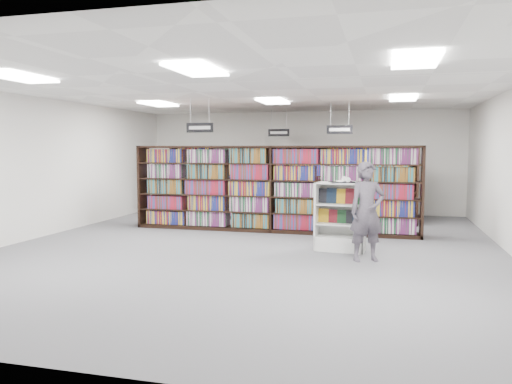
% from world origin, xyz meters
% --- Properties ---
extents(floor, '(12.00, 12.00, 0.00)m').
position_xyz_m(floor, '(0.00, 0.00, 0.00)').
color(floor, '#545459').
rests_on(floor, ground).
extents(ceiling, '(10.00, 12.00, 0.10)m').
position_xyz_m(ceiling, '(0.00, 0.00, 3.20)').
color(ceiling, silver).
rests_on(ceiling, wall_back).
extents(wall_back, '(10.00, 0.10, 3.20)m').
position_xyz_m(wall_back, '(0.00, 6.00, 1.60)').
color(wall_back, silver).
rests_on(wall_back, ground).
extents(wall_front, '(10.00, 0.10, 3.20)m').
position_xyz_m(wall_front, '(0.00, -6.00, 1.60)').
color(wall_front, silver).
rests_on(wall_front, ground).
extents(wall_left, '(0.10, 12.00, 3.20)m').
position_xyz_m(wall_left, '(-5.00, 0.00, 1.60)').
color(wall_left, silver).
rests_on(wall_left, ground).
extents(bookshelf_row_near, '(7.00, 0.60, 2.10)m').
position_xyz_m(bookshelf_row_near, '(0.00, 2.00, 1.05)').
color(bookshelf_row_near, black).
rests_on(bookshelf_row_near, floor).
extents(bookshelf_row_mid, '(7.00, 0.60, 2.10)m').
position_xyz_m(bookshelf_row_mid, '(0.00, 4.00, 1.05)').
color(bookshelf_row_mid, black).
rests_on(bookshelf_row_mid, floor).
extents(bookshelf_row_far, '(7.00, 0.60, 2.10)m').
position_xyz_m(bookshelf_row_far, '(0.00, 5.70, 1.05)').
color(bookshelf_row_far, black).
rests_on(bookshelf_row_far, floor).
extents(aisle_sign_left, '(0.65, 0.02, 0.80)m').
position_xyz_m(aisle_sign_left, '(-1.50, 1.00, 2.53)').
color(aisle_sign_left, '#B2B2B7').
rests_on(aisle_sign_left, ceiling).
extents(aisle_sign_right, '(0.65, 0.02, 0.80)m').
position_xyz_m(aisle_sign_right, '(1.50, 3.00, 2.53)').
color(aisle_sign_right, '#B2B2B7').
rests_on(aisle_sign_right, ceiling).
extents(aisle_sign_center, '(0.65, 0.02, 0.80)m').
position_xyz_m(aisle_sign_center, '(-0.50, 5.00, 2.53)').
color(aisle_sign_center, '#B2B2B7').
rests_on(aisle_sign_center, ceiling).
extents(troffer_front_left, '(0.60, 1.20, 0.04)m').
position_xyz_m(troffer_front_left, '(-3.00, -3.00, 3.16)').
color(troffer_front_left, white).
rests_on(troffer_front_left, ceiling).
extents(troffer_front_center, '(0.60, 1.20, 0.04)m').
position_xyz_m(troffer_front_center, '(0.00, -3.00, 3.16)').
color(troffer_front_center, white).
rests_on(troffer_front_center, ceiling).
extents(troffer_front_right, '(0.60, 1.20, 0.04)m').
position_xyz_m(troffer_front_right, '(3.00, -3.00, 3.16)').
color(troffer_front_right, white).
rests_on(troffer_front_right, ceiling).
extents(troffer_back_left, '(0.60, 1.20, 0.04)m').
position_xyz_m(troffer_back_left, '(-3.00, 2.00, 3.16)').
color(troffer_back_left, white).
rests_on(troffer_back_left, ceiling).
extents(troffer_back_center, '(0.60, 1.20, 0.04)m').
position_xyz_m(troffer_back_center, '(0.00, 2.00, 3.16)').
color(troffer_back_center, white).
rests_on(troffer_back_center, ceiling).
extents(troffer_back_right, '(0.60, 1.20, 0.04)m').
position_xyz_m(troffer_back_right, '(3.00, 2.00, 3.16)').
color(troffer_back_right, white).
rests_on(troffer_back_right, ceiling).
extents(endcap_display, '(1.01, 0.56, 1.37)m').
position_xyz_m(endcap_display, '(1.81, 0.12, 0.47)').
color(endcap_display, white).
rests_on(endcap_display, floor).
extents(open_book, '(0.76, 0.58, 0.13)m').
position_xyz_m(open_book, '(1.92, 0.11, 1.40)').
color(open_book, black).
rests_on(open_book, endcap_display).
extents(shopper, '(0.78, 0.66, 1.80)m').
position_xyz_m(shopper, '(2.35, -0.70, 0.90)').
color(shopper, '#514B56').
rests_on(shopper, floor).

